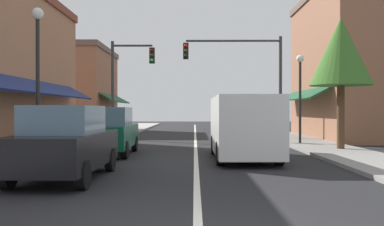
# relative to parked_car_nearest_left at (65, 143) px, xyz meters

# --- Properties ---
(ground_plane) EXTENTS (80.00, 80.00, 0.00)m
(ground_plane) POSITION_rel_parked_car_nearest_left_xyz_m (3.15, 12.80, -0.88)
(ground_plane) COLOR black
(sidewalk_left) EXTENTS (2.60, 56.00, 0.12)m
(sidewalk_left) POSITION_rel_parked_car_nearest_left_xyz_m (-2.35, 12.80, -0.82)
(sidewalk_left) COLOR #A39E99
(sidewalk_left) RESTS_ON ground
(sidewalk_right) EXTENTS (2.60, 56.00, 0.12)m
(sidewalk_right) POSITION_rel_parked_car_nearest_left_xyz_m (8.65, 12.80, -0.82)
(sidewalk_right) COLOR gray
(sidewalk_right) RESTS_ON ground
(lane_center_stripe) EXTENTS (0.14, 52.00, 0.01)m
(lane_center_stripe) POSITION_rel_parked_car_nearest_left_xyz_m (3.15, 12.80, -0.88)
(lane_center_stripe) COLOR silver
(lane_center_stripe) RESTS_ON ground
(storefront_right_block) EXTENTS (6.00, 10.20, 8.67)m
(storefront_right_block) POSITION_rel_parked_car_nearest_left_xyz_m (12.29, 14.80, 3.46)
(storefront_right_block) COLOR #8E5B42
(storefront_right_block) RESTS_ON ground
(storefront_far_left) EXTENTS (6.11, 8.20, 6.52)m
(storefront_far_left) POSITION_rel_parked_car_nearest_left_xyz_m (-6.04, 22.80, 2.39)
(storefront_far_left) COLOR #8E5B42
(storefront_far_left) RESTS_ON ground
(parked_car_nearest_left) EXTENTS (1.82, 4.12, 1.77)m
(parked_car_nearest_left) POSITION_rel_parked_car_nearest_left_xyz_m (0.00, 0.00, 0.00)
(parked_car_nearest_left) COLOR black
(parked_car_nearest_left) RESTS_ON ground
(parked_car_second_left) EXTENTS (1.84, 4.13, 1.77)m
(parked_car_second_left) POSITION_rel_parked_car_nearest_left_xyz_m (-0.09, 5.55, 0.00)
(parked_car_second_left) COLOR #0F4C33
(parked_car_second_left) RESTS_ON ground
(van_in_lane) EXTENTS (2.03, 5.19, 2.12)m
(van_in_lane) POSITION_rel_parked_car_nearest_left_xyz_m (4.74, 4.16, 0.27)
(van_in_lane) COLOR silver
(van_in_lane) RESTS_ON ground
(traffic_signal_mast_arm) EXTENTS (5.57, 0.50, 5.83)m
(traffic_signal_mast_arm) POSITION_rel_parked_car_nearest_left_xyz_m (6.04, 13.65, 3.13)
(traffic_signal_mast_arm) COLOR #333333
(traffic_signal_mast_arm) RESTS_ON ground
(traffic_signal_left_corner) EXTENTS (2.55, 0.50, 5.66)m
(traffic_signal_left_corner) POSITION_rel_parked_car_nearest_left_xyz_m (-0.85, 14.22, 2.81)
(traffic_signal_left_corner) COLOR #333333
(traffic_signal_left_corner) RESTS_ON ground
(street_lamp_left_near) EXTENTS (0.36, 0.36, 4.83)m
(street_lamp_left_near) POSITION_rel_parked_car_nearest_left_xyz_m (-1.74, 2.90, 2.37)
(street_lamp_left_near) COLOR black
(street_lamp_left_near) RESTS_ON ground
(street_lamp_right_mid) EXTENTS (0.36, 0.36, 4.28)m
(street_lamp_right_mid) POSITION_rel_parked_car_nearest_left_xyz_m (8.09, 9.86, 2.05)
(street_lamp_right_mid) COLOR black
(street_lamp_right_mid) RESTS_ON ground
(tree_right_near) EXTENTS (2.48, 2.48, 5.39)m
(tree_right_near) POSITION_rel_parked_car_nearest_left_xyz_m (8.98, 6.89, 3.11)
(tree_right_near) COLOR #4C331E
(tree_right_near) RESTS_ON ground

